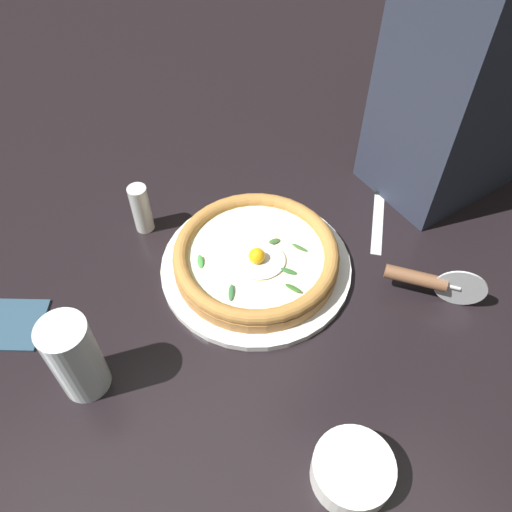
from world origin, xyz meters
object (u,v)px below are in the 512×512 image
at_px(pizza, 256,256).
at_px(drinking_glass, 77,362).
at_px(side_bowl, 352,471).
at_px(pizza_cutter, 428,281).
at_px(pepper_shaker, 141,209).
at_px(table_knife, 380,191).

xyz_separation_m(pizza, drinking_glass, (0.30, 0.06, 0.03)).
height_order(side_bowl, pizza_cutter, pizza_cutter).
relative_size(drinking_glass, pepper_shaker, 1.49).
xyz_separation_m(pizza_cutter, pepper_shaker, (0.33, -0.35, 0.01)).
bearing_deg(pizza, side_bowl, 80.65).
height_order(pizza_cutter, drinking_glass, drinking_glass).
relative_size(pizza, pepper_shaker, 2.87).
distance_m(side_bowl, pizza_cutter, 0.31).
distance_m(side_bowl, table_knife, 0.52).
distance_m(pizza, pizza_cutter, 0.27).
relative_size(side_bowl, pizza_cutter, 0.84).
distance_m(side_bowl, drinking_glass, 0.38).
relative_size(table_knife, pepper_shaker, 2.09).
bearing_deg(pizza, table_knife, -170.78).
relative_size(pizza, pizza_cutter, 2.24).
bearing_deg(table_knife, pizza_cutter, 68.75).
relative_size(side_bowl, table_knife, 0.52).
distance_m(table_knife, drinking_glass, 0.61).
bearing_deg(pepper_shaker, drinking_glass, 53.22).
xyz_separation_m(pizza_cutter, drinking_glass, (0.51, -0.11, 0.02)).
relative_size(side_bowl, drinking_glass, 0.73).
height_order(drinking_glass, pepper_shaker, drinking_glass).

